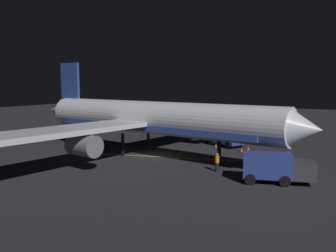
{
  "coord_description": "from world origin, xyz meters",
  "views": [
    {
      "loc": [
        35.12,
        20.55,
        8.15
      ],
      "look_at": [
        0.0,
        2.0,
        3.5
      ],
      "focal_mm": 38.53,
      "sensor_mm": 36.0,
      "label": 1
    }
  ],
  "objects_px": {
    "airliner": "(148,119)",
    "baggage_truck": "(275,168)",
    "ground_crew_worker": "(217,162)",
    "catering_truck": "(222,137)",
    "traffic_cone_near_right": "(248,148)",
    "traffic_cone_far": "(216,146)",
    "traffic_cone_under_wing": "(181,154)",
    "traffic_cone_near_left": "(242,150)"
  },
  "relations": [
    {
      "from": "airliner",
      "to": "baggage_truck",
      "type": "height_order",
      "value": "airliner"
    },
    {
      "from": "ground_crew_worker",
      "to": "catering_truck",
      "type": "bearing_deg",
      "value": -162.52
    },
    {
      "from": "catering_truck",
      "to": "ground_crew_worker",
      "type": "distance_m",
      "value": 14.48
    },
    {
      "from": "airliner",
      "to": "baggage_truck",
      "type": "relative_size",
      "value": 6.34
    },
    {
      "from": "traffic_cone_near_right",
      "to": "traffic_cone_far",
      "type": "distance_m",
      "value": 4.23
    },
    {
      "from": "baggage_truck",
      "to": "traffic_cone_far",
      "type": "xyz_separation_m",
      "value": [
        -13.51,
        -10.13,
        -1.01
      ]
    },
    {
      "from": "airliner",
      "to": "traffic_cone_under_wing",
      "type": "bearing_deg",
      "value": 105.82
    },
    {
      "from": "catering_truck",
      "to": "traffic_cone_far",
      "type": "xyz_separation_m",
      "value": [
        1.7,
        -0.25,
        -0.93
      ]
    },
    {
      "from": "baggage_truck",
      "to": "catering_truck",
      "type": "bearing_deg",
      "value": -147.0
    },
    {
      "from": "traffic_cone_near_left",
      "to": "traffic_cone_under_wing",
      "type": "bearing_deg",
      "value": -44.75
    },
    {
      "from": "airliner",
      "to": "traffic_cone_near_right",
      "type": "height_order",
      "value": "airliner"
    },
    {
      "from": "traffic_cone_near_right",
      "to": "traffic_cone_under_wing",
      "type": "height_order",
      "value": "same"
    },
    {
      "from": "airliner",
      "to": "catering_truck",
      "type": "height_order",
      "value": "airliner"
    },
    {
      "from": "baggage_truck",
      "to": "traffic_cone_far",
      "type": "distance_m",
      "value": 16.92
    },
    {
      "from": "ground_crew_worker",
      "to": "traffic_cone_under_wing",
      "type": "height_order",
      "value": "ground_crew_worker"
    },
    {
      "from": "baggage_truck",
      "to": "traffic_cone_far",
      "type": "relative_size",
      "value": 10.93
    },
    {
      "from": "baggage_truck",
      "to": "traffic_cone_near_right",
      "type": "height_order",
      "value": "baggage_truck"
    },
    {
      "from": "ground_crew_worker",
      "to": "traffic_cone_near_right",
      "type": "xyz_separation_m",
      "value": [
        -12.08,
        -0.37,
        -0.64
      ]
    },
    {
      "from": "traffic_cone_near_left",
      "to": "catering_truck",
      "type": "bearing_deg",
      "value": -132.23
    },
    {
      "from": "baggage_truck",
      "to": "ground_crew_worker",
      "type": "relative_size",
      "value": 3.46
    },
    {
      "from": "traffic_cone_near_right",
      "to": "traffic_cone_under_wing",
      "type": "relative_size",
      "value": 1.0
    },
    {
      "from": "ground_crew_worker",
      "to": "traffic_cone_near_left",
      "type": "xyz_separation_m",
      "value": [
        -10.54,
        -0.75,
        -0.64
      ]
    },
    {
      "from": "traffic_cone_under_wing",
      "to": "traffic_cone_near_right",
      "type": "bearing_deg",
      "value": 140.36
    },
    {
      "from": "ground_crew_worker",
      "to": "traffic_cone_near_right",
      "type": "height_order",
      "value": "ground_crew_worker"
    },
    {
      "from": "catering_truck",
      "to": "traffic_cone_near_left",
      "type": "xyz_separation_m",
      "value": [
        3.27,
        3.6,
        -0.93
      ]
    },
    {
      "from": "airliner",
      "to": "ground_crew_worker",
      "type": "relative_size",
      "value": 21.91
    },
    {
      "from": "catering_truck",
      "to": "airliner",
      "type": "bearing_deg",
      "value": -29.2
    },
    {
      "from": "ground_crew_worker",
      "to": "traffic_cone_near_left",
      "type": "relative_size",
      "value": 3.16
    },
    {
      "from": "baggage_truck",
      "to": "airliner",
      "type": "bearing_deg",
      "value": -109.39
    },
    {
      "from": "traffic_cone_far",
      "to": "traffic_cone_under_wing",
      "type": "bearing_deg",
      "value": -12.83
    },
    {
      "from": "traffic_cone_under_wing",
      "to": "traffic_cone_far",
      "type": "xyz_separation_m",
      "value": [
        -7.08,
        1.61,
        0.0
      ]
    },
    {
      "from": "airliner",
      "to": "traffic_cone_near_right",
      "type": "xyz_separation_m",
      "value": [
        -8.07,
        9.46,
        -3.91
      ]
    },
    {
      "from": "baggage_truck",
      "to": "traffic_cone_near_right",
      "type": "relative_size",
      "value": 10.93
    },
    {
      "from": "baggage_truck",
      "to": "traffic_cone_near_left",
      "type": "height_order",
      "value": "baggage_truck"
    },
    {
      "from": "baggage_truck",
      "to": "traffic_cone_under_wing",
      "type": "bearing_deg",
      "value": -118.72
    },
    {
      "from": "airliner",
      "to": "traffic_cone_under_wing",
      "type": "distance_m",
      "value": 5.43
    },
    {
      "from": "baggage_truck",
      "to": "traffic_cone_near_right",
      "type": "bearing_deg",
      "value": -156.36
    },
    {
      "from": "traffic_cone_near_left",
      "to": "ground_crew_worker",
      "type": "bearing_deg",
      "value": 4.05
    },
    {
      "from": "ground_crew_worker",
      "to": "traffic_cone_near_left",
      "type": "bearing_deg",
      "value": -175.95
    },
    {
      "from": "baggage_truck",
      "to": "traffic_cone_near_left",
      "type": "bearing_deg",
      "value": -152.28
    },
    {
      "from": "baggage_truck",
      "to": "traffic_cone_under_wing",
      "type": "relative_size",
      "value": 10.93
    },
    {
      "from": "ground_crew_worker",
      "to": "traffic_cone_far",
      "type": "distance_m",
      "value": 12.97
    }
  ]
}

